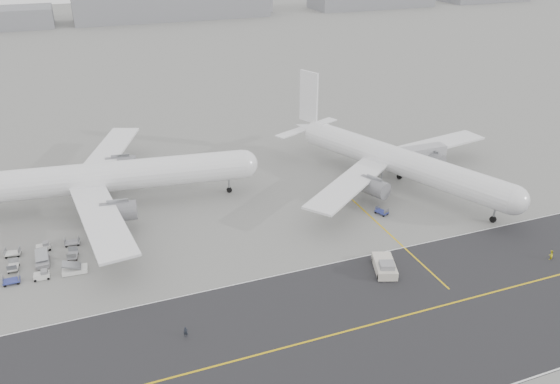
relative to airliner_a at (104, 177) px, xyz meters
name	(u,v)px	position (x,y,z in m)	size (l,w,h in m)	color
ground	(234,276)	(16.52, -32.28, -6.08)	(700.00, 700.00, 0.00)	gray
taxiway	(308,341)	(21.54, -50.26, -6.07)	(220.00, 59.00, 0.03)	#2C2C2F
horizon_buildings	(157,19)	(46.52, 227.72, -6.08)	(520.00, 28.00, 28.00)	gray
airliner_a	(104,177)	(0.00, 0.00, 0.00)	(61.06, 60.05, 21.11)	white
airliner_b	(394,159)	(57.82, -11.57, -0.33)	(53.51, 54.72, 19.95)	white
pushback_tug	(385,266)	(39.65, -39.52, -5.08)	(5.04, 8.52, 2.43)	beige
jet_bridge	(411,156)	(63.86, -9.09, -1.43)	(17.61, 3.50, 6.67)	gray
gse_cluster	(29,266)	(-14.11, -17.64, -6.08)	(21.47, 16.27, 1.92)	gray
stray_dolly	(381,214)	(49.01, -22.52, -6.08)	(1.48, 2.41, 1.48)	silver
ground_crew_a	(186,332)	(6.47, -43.54, -5.28)	(0.58, 0.38, 1.60)	black
ground_crew_b	(551,255)	(67.40, -46.20, -5.25)	(0.80, 0.63, 1.65)	yellow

